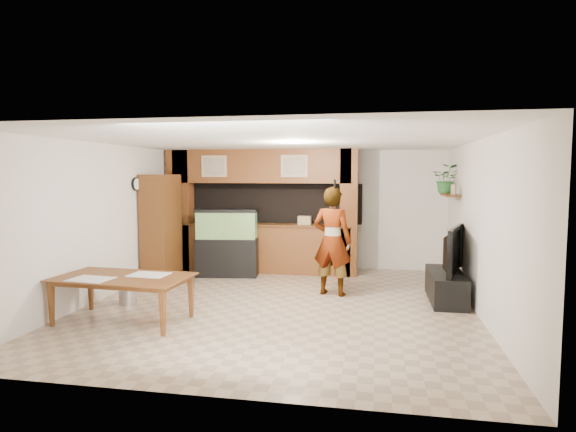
% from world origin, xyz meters
% --- Properties ---
extents(floor, '(6.50, 6.50, 0.00)m').
position_xyz_m(floor, '(0.00, 0.00, 0.00)').
color(floor, tan).
rests_on(floor, ground).
extents(ceiling, '(6.50, 6.50, 0.00)m').
position_xyz_m(ceiling, '(0.00, 0.00, 2.60)').
color(ceiling, white).
rests_on(ceiling, wall_back).
extents(wall_back, '(6.00, 0.00, 6.00)m').
position_xyz_m(wall_back, '(0.00, 3.25, 1.30)').
color(wall_back, beige).
rests_on(wall_back, floor).
extents(wall_left, '(0.00, 6.50, 6.50)m').
position_xyz_m(wall_left, '(-3.00, 0.00, 1.30)').
color(wall_left, beige).
rests_on(wall_left, floor).
extents(wall_right, '(0.00, 6.50, 6.50)m').
position_xyz_m(wall_right, '(3.00, 0.00, 1.30)').
color(wall_right, beige).
rests_on(wall_right, floor).
extents(partition, '(4.20, 0.99, 2.60)m').
position_xyz_m(partition, '(-0.95, 2.64, 1.31)').
color(partition, brown).
rests_on(partition, floor).
extents(wall_clock, '(0.05, 0.25, 0.25)m').
position_xyz_m(wall_clock, '(-2.97, 1.00, 1.90)').
color(wall_clock, black).
rests_on(wall_clock, wall_left).
extents(wall_shelf, '(0.25, 0.90, 0.04)m').
position_xyz_m(wall_shelf, '(2.85, 1.95, 1.70)').
color(wall_shelf, '#5E2E16').
rests_on(wall_shelf, wall_right).
extents(pantry_cabinet, '(0.52, 0.85, 2.08)m').
position_xyz_m(pantry_cabinet, '(-2.70, 1.47, 1.04)').
color(pantry_cabinet, '#5E2E16').
rests_on(pantry_cabinet, floor).
extents(trash_can, '(0.28, 0.28, 0.51)m').
position_xyz_m(trash_can, '(-2.42, -0.39, 0.26)').
color(trash_can, '#B2B2B7').
rests_on(trash_can, floor).
extents(aquarium, '(1.25, 0.47, 1.38)m').
position_xyz_m(aquarium, '(-1.49, 1.95, 0.68)').
color(aquarium, black).
rests_on(aquarium, floor).
extents(tv_stand, '(0.53, 1.44, 0.48)m').
position_xyz_m(tv_stand, '(2.65, 0.75, 0.24)').
color(tv_stand, black).
rests_on(tv_stand, floor).
extents(television, '(0.54, 1.31, 0.76)m').
position_xyz_m(television, '(2.65, 0.75, 0.86)').
color(television, black).
rests_on(television, tv_stand).
extents(photo_frame, '(0.06, 0.14, 0.18)m').
position_xyz_m(photo_frame, '(2.85, 1.62, 1.81)').
color(photo_frame, tan).
rests_on(photo_frame, wall_shelf).
extents(potted_plant, '(0.60, 0.55, 0.55)m').
position_xyz_m(potted_plant, '(2.82, 2.27, 2.00)').
color(potted_plant, '#27612B').
rests_on(potted_plant, wall_shelf).
extents(person, '(0.77, 0.60, 1.87)m').
position_xyz_m(person, '(0.76, 0.81, 0.94)').
color(person, tan).
rests_on(person, floor).
extents(microphone, '(0.04, 0.11, 0.17)m').
position_xyz_m(microphone, '(0.81, 0.65, 1.92)').
color(microphone, black).
rests_on(microphone, person).
extents(dining_table, '(1.91, 1.14, 0.65)m').
position_xyz_m(dining_table, '(-2.00, -1.31, 0.33)').
color(dining_table, '#5E2E16').
rests_on(dining_table, floor).
extents(newspaper_a, '(0.56, 0.42, 0.01)m').
position_xyz_m(newspaper_a, '(-1.68, -1.12, 0.66)').
color(newspaper_a, silver).
rests_on(newspaper_a, dining_table).
extents(newspaper_b, '(0.59, 0.46, 0.01)m').
position_xyz_m(newspaper_b, '(-2.33, -1.53, 0.66)').
color(newspaper_b, silver).
rests_on(newspaper_b, dining_table).
extents(counter_box, '(0.27, 0.19, 0.18)m').
position_xyz_m(counter_box, '(0.04, 2.45, 1.13)').
color(counter_box, '#9E8356').
rests_on(counter_box, partition).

